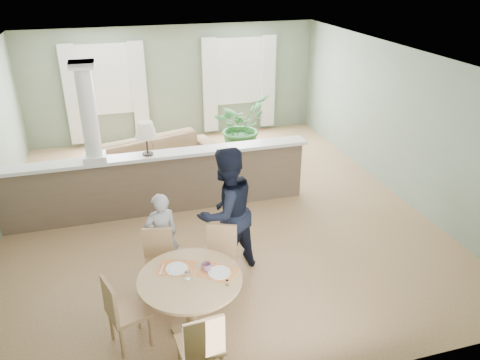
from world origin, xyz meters
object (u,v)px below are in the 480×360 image
object	(u,v)px
sofa	(156,161)
dining_table	(191,288)
chair_far_boy	(158,259)
chair_far_man	(221,256)
chair_near	(202,345)
chair_side	(122,310)
child_person	(162,236)
houseplant	(241,126)
man_person	(226,212)

from	to	relation	value
sofa	dining_table	size ratio (longest dim) A/B	2.23
chair_far_boy	dining_table	bearing A→B (deg)	-57.99
chair_far_man	chair_near	world-z (taller)	chair_near
dining_table	chair_far_man	world-z (taller)	chair_far_man
dining_table	sofa	bearing A→B (deg)	88.63
chair_far_boy	chair_side	bearing A→B (deg)	-107.50
chair_near	child_person	size ratio (longest dim) A/B	0.75
chair_near	dining_table	bearing A→B (deg)	-99.76
chair_far_man	child_person	distance (m)	0.88
houseplant	chair_side	xyz separation A→B (m)	(-2.91, -5.26, -0.17)
houseplant	chair_far_man	world-z (taller)	houseplant
sofa	chair_near	xyz separation A→B (m)	(-0.16, -5.22, 0.14)
child_person	man_person	world-z (taller)	man_person
houseplant	chair_side	world-z (taller)	houseplant
chair_far_boy	chair_near	world-z (taller)	chair_near
dining_table	child_person	world-z (taller)	child_person
houseplant	chair_side	distance (m)	6.01
dining_table	chair_far_boy	size ratio (longest dim) A/B	1.36
houseplant	chair_far_boy	distance (m)	4.98
chair_near	chair_side	xyz separation A→B (m)	(-0.75, 0.79, -0.02)
houseplant	dining_table	distance (m)	5.59
chair_side	sofa	bearing A→B (deg)	-29.35
chair_far_boy	chair_near	bearing A→B (deg)	-69.75
chair_far_man	man_person	world-z (taller)	man_person
chair_side	man_person	world-z (taller)	man_person
chair_near	chair_side	distance (m)	1.09
sofa	child_person	distance (m)	3.24
dining_table	chair_near	size ratio (longest dim) A/B	1.26
houseplant	chair_near	distance (m)	6.42
sofa	child_person	bearing A→B (deg)	-111.63
man_person	houseplant	bearing A→B (deg)	-133.33
sofa	chair_near	distance (m)	5.23
chair_far_boy	chair_far_man	distance (m)	0.83
chair_far_man	houseplant	bearing A→B (deg)	93.09
chair_far_man	chair_side	bearing A→B (deg)	-129.44
chair_near	child_person	world-z (taller)	child_person
sofa	chair_far_man	size ratio (longest dim) A/B	2.92
sofa	dining_table	world-z (taller)	dining_table
sofa	houseplant	xyz separation A→B (m)	(2.00, 0.83, 0.28)
child_person	man_person	bearing A→B (deg)	163.80
chair_far_boy	chair_far_man	bearing A→B (deg)	-0.64
sofa	chair_far_boy	world-z (taller)	chair_far_boy
sofa	dining_table	bearing A→B (deg)	-107.73
sofa	child_person	xyz separation A→B (m)	(-0.30, -3.22, 0.25)
sofa	man_person	xyz separation A→B (m)	(0.60, -3.32, 0.54)
man_person	chair_side	bearing A→B (deg)	12.02
houseplant	chair_far_boy	world-z (taller)	houseplant
houseplant	chair_side	bearing A→B (deg)	-118.95
chair_far_man	dining_table	bearing A→B (deg)	-107.08
sofa	houseplant	bearing A→B (deg)	6.06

